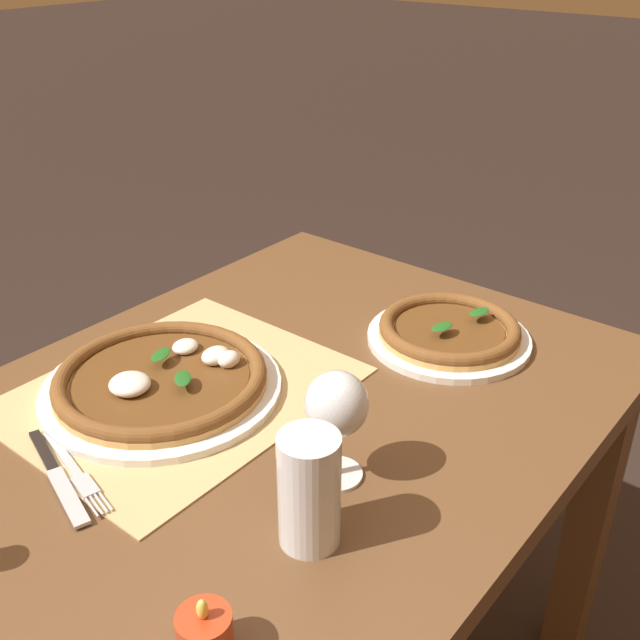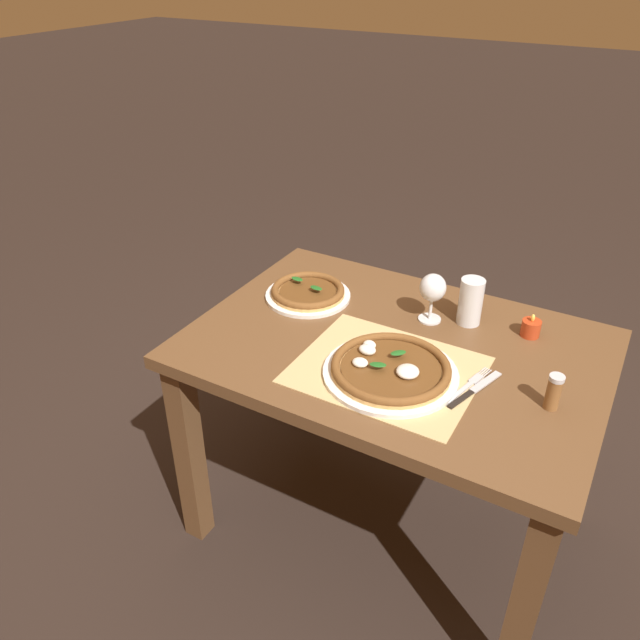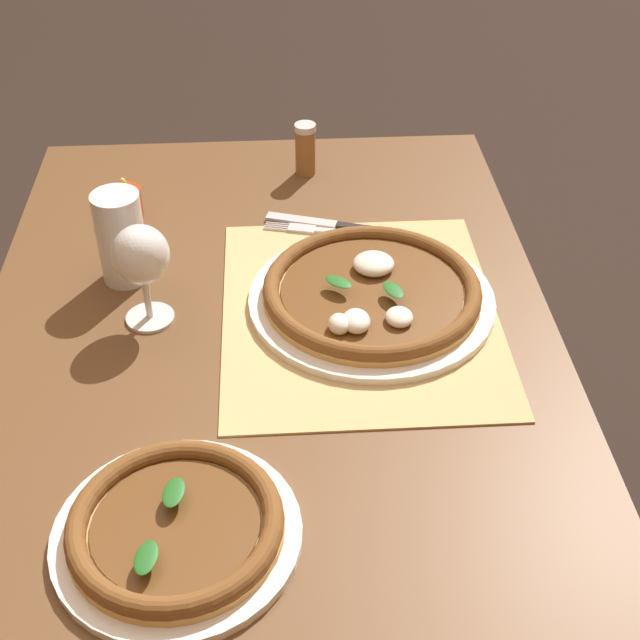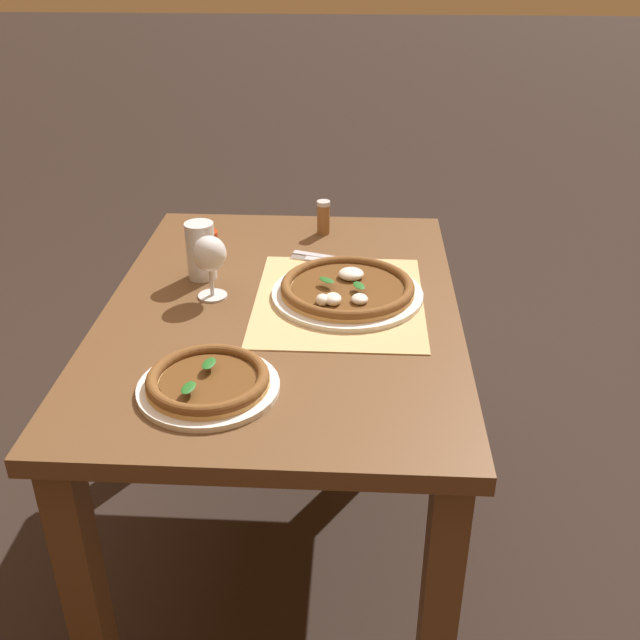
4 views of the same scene
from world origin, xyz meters
name	(u,v)px [view 4 (image 4 of 4)]	position (x,y,z in m)	size (l,w,h in m)	color
ground_plane	(288,537)	(0.00, 0.00, 0.00)	(24.00, 24.00, 0.00)	black
dining_table	(283,348)	(0.00, 0.00, 0.62)	(1.17, 0.83, 0.74)	brown
paper_placemat	(339,300)	(0.03, -0.13, 0.74)	(0.48, 0.40, 0.00)	tan
pizza_near	(347,289)	(0.05, -0.15, 0.76)	(0.36, 0.36, 0.05)	silver
pizza_far	(208,382)	(-0.36, 0.11, 0.76)	(0.28, 0.28, 0.04)	silver
wine_glass	(210,256)	(0.04, 0.17, 0.85)	(0.08, 0.08, 0.16)	silver
pint_glass	(201,252)	(0.14, 0.21, 0.81)	(0.07, 0.07, 0.15)	silver
fork	(327,261)	(0.25, -0.09, 0.75)	(0.06, 0.20, 0.00)	#B7B7BC
knife	(331,258)	(0.27, -0.10, 0.75)	(0.08, 0.21, 0.01)	black
votive_candle	(208,240)	(0.33, 0.23, 0.76)	(0.06, 0.06, 0.07)	#B23819
pepper_shaker	(323,217)	(0.45, -0.08, 0.79)	(0.04, 0.04, 0.10)	brown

